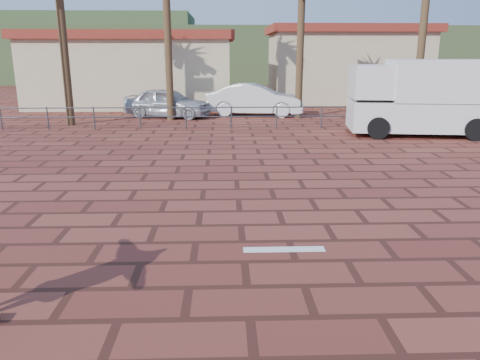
% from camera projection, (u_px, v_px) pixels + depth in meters
% --- Properties ---
extents(ground, '(120.00, 120.00, 0.00)m').
position_uv_depth(ground, '(241.00, 225.00, 9.15)').
color(ground, brown).
rests_on(ground, ground).
extents(paint_stripe, '(1.40, 0.22, 0.01)m').
position_uv_depth(paint_stripe, '(284.00, 249.00, 8.01)').
color(paint_stripe, white).
rests_on(paint_stripe, ground).
extents(guardrail, '(24.06, 0.06, 1.00)m').
position_uv_depth(guardrail, '(231.00, 114.00, 20.54)').
color(guardrail, '#47494F').
rests_on(guardrail, ground).
extents(building_west, '(12.60, 7.60, 4.50)m').
position_uv_depth(building_west, '(134.00, 69.00, 29.57)').
color(building_west, beige).
rests_on(building_west, ground).
extents(building_east, '(10.60, 6.60, 5.00)m').
position_uv_depth(building_east, '(346.00, 64.00, 31.88)').
color(building_east, beige).
rests_on(building_east, ground).
extents(hill_front, '(70.00, 18.00, 6.00)m').
position_uv_depth(hill_front, '(227.00, 55.00, 56.57)').
color(hill_front, '#384C28').
rests_on(hill_front, ground).
extents(hill_back, '(35.00, 14.00, 8.00)m').
position_uv_depth(hill_back, '(59.00, 47.00, 61.39)').
color(hill_back, '#384C28').
rests_on(hill_back, ground).
extents(campervan, '(6.06, 3.17, 3.00)m').
position_uv_depth(campervan, '(425.00, 96.00, 18.80)').
color(campervan, silver).
rests_on(campervan, ground).
extents(car_silver, '(4.79, 2.93, 1.52)m').
position_uv_depth(car_silver, '(167.00, 103.00, 24.27)').
color(car_silver, '#A9ADB0').
rests_on(car_silver, ground).
extents(car_white, '(5.31, 2.51, 1.68)m').
position_uv_depth(car_white, '(255.00, 100.00, 24.88)').
color(car_white, white).
rests_on(car_white, ground).
extents(street_sign, '(0.45, 0.06, 2.22)m').
position_uv_depth(street_sign, '(446.00, 97.00, 18.65)').
color(street_sign, gray).
rests_on(street_sign, ground).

